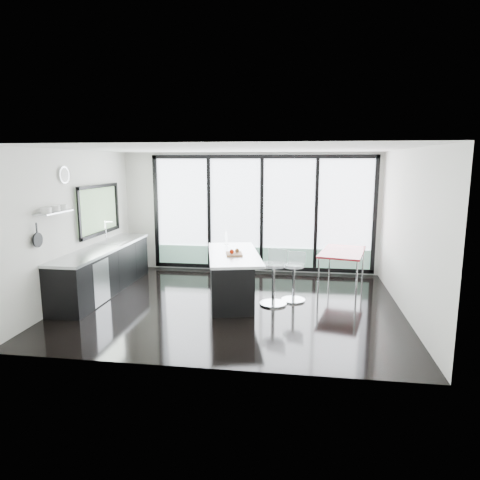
% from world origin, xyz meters
% --- Properties ---
extents(floor, '(6.00, 5.00, 0.00)m').
position_xyz_m(floor, '(0.00, 0.00, 0.00)').
color(floor, black).
rests_on(floor, ground).
extents(ceiling, '(6.00, 5.00, 0.00)m').
position_xyz_m(ceiling, '(0.00, 0.00, 2.80)').
color(ceiling, white).
rests_on(ceiling, wall_back).
extents(wall_back, '(6.00, 0.09, 2.80)m').
position_xyz_m(wall_back, '(0.27, 2.47, 1.27)').
color(wall_back, silver).
rests_on(wall_back, ground).
extents(wall_front, '(6.00, 0.00, 2.80)m').
position_xyz_m(wall_front, '(0.00, -2.50, 1.40)').
color(wall_front, silver).
rests_on(wall_front, ground).
extents(wall_left, '(0.26, 5.00, 2.80)m').
position_xyz_m(wall_left, '(-2.97, 0.27, 1.56)').
color(wall_left, silver).
rests_on(wall_left, ground).
extents(wall_right, '(0.00, 5.00, 2.80)m').
position_xyz_m(wall_right, '(3.00, 0.00, 1.40)').
color(wall_right, silver).
rests_on(wall_right, ground).
extents(counter_cabinets, '(0.69, 3.24, 1.36)m').
position_xyz_m(counter_cabinets, '(-2.67, 0.40, 0.46)').
color(counter_cabinets, black).
rests_on(counter_cabinets, floor).
extents(island, '(1.38, 2.32, 1.15)m').
position_xyz_m(island, '(-0.10, 0.35, 0.45)').
color(island, black).
rests_on(island, floor).
extents(bar_stool_near, '(0.64, 0.64, 0.78)m').
position_xyz_m(bar_stool_near, '(0.74, 0.09, 0.39)').
color(bar_stool_near, silver).
rests_on(bar_stool_near, floor).
extents(bar_stool_far, '(0.57, 0.57, 0.71)m').
position_xyz_m(bar_stool_far, '(1.11, 0.37, 0.36)').
color(bar_stool_far, silver).
rests_on(bar_stool_far, floor).
extents(red_table, '(1.12, 1.59, 0.77)m').
position_xyz_m(red_table, '(2.08, 1.40, 0.39)').
color(red_table, maroon).
rests_on(red_table, floor).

